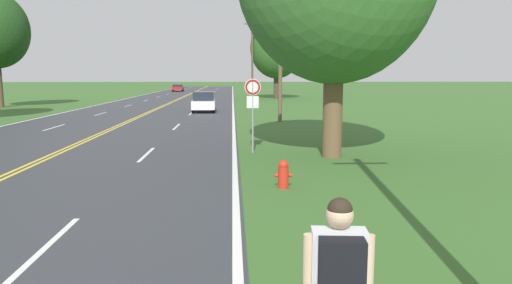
{
  "coord_description": "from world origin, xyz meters",
  "views": [
    {
      "loc": [
        6.48,
        0.02,
        2.86
      ],
      "look_at": [
        7.08,
        11.69,
        1.15
      ],
      "focal_mm": 32.0,
      "sensor_mm": 36.0,
      "label": 1
    }
  ],
  "objects_px": {
    "hitchhiker_person": "(339,278)",
    "car_white_hatchback_approaching": "(204,101)",
    "car_red_sedan_mid_near": "(178,88)",
    "tree_right_cluster": "(277,48)",
    "fire_hydrant": "(283,174)",
    "traffic_sign": "(253,97)"
  },
  "relations": [
    {
      "from": "hitchhiker_person",
      "to": "fire_hydrant",
      "type": "distance_m",
      "value": 7.67
    },
    {
      "from": "car_white_hatchback_approaching",
      "to": "hitchhiker_person",
      "type": "bearing_deg",
      "value": 4.16
    },
    {
      "from": "tree_right_cluster",
      "to": "car_white_hatchback_approaching",
      "type": "relative_size",
      "value": 2.75
    },
    {
      "from": "hitchhiker_person",
      "to": "car_red_sedan_mid_near",
      "type": "bearing_deg",
      "value": 12.82
    },
    {
      "from": "traffic_sign",
      "to": "fire_hydrant",
      "type": "bearing_deg",
      "value": -84.36
    },
    {
      "from": "fire_hydrant",
      "to": "car_red_sedan_mid_near",
      "type": "bearing_deg",
      "value": 98.8
    },
    {
      "from": "tree_right_cluster",
      "to": "car_white_hatchback_approaching",
      "type": "bearing_deg",
      "value": -110.75
    },
    {
      "from": "traffic_sign",
      "to": "tree_right_cluster",
      "type": "distance_m",
      "value": 39.75
    },
    {
      "from": "hitchhiker_person",
      "to": "car_red_sedan_mid_near",
      "type": "relative_size",
      "value": 0.4
    },
    {
      "from": "fire_hydrant",
      "to": "car_red_sedan_mid_near",
      "type": "xyz_separation_m",
      "value": [
        -10.98,
        70.95,
        0.31
      ]
    },
    {
      "from": "hitchhiker_person",
      "to": "car_white_hatchback_approaching",
      "type": "distance_m",
      "value": 32.35
    },
    {
      "from": "fire_hydrant",
      "to": "tree_right_cluster",
      "type": "relative_size",
      "value": 0.07
    },
    {
      "from": "hitchhiker_person",
      "to": "traffic_sign",
      "type": "height_order",
      "value": "traffic_sign"
    },
    {
      "from": "fire_hydrant",
      "to": "traffic_sign",
      "type": "xyz_separation_m",
      "value": [
        -0.54,
        5.44,
        1.7
      ]
    },
    {
      "from": "traffic_sign",
      "to": "car_red_sedan_mid_near",
      "type": "height_order",
      "value": "traffic_sign"
    },
    {
      "from": "hitchhiker_person",
      "to": "tree_right_cluster",
      "type": "bearing_deg",
      "value": 0.24
    },
    {
      "from": "tree_right_cluster",
      "to": "car_red_sedan_mid_near",
      "type": "xyz_separation_m",
      "value": [
        -15.09,
        26.24,
        -5.43
      ]
    },
    {
      "from": "tree_right_cluster",
      "to": "car_white_hatchback_approaching",
      "type": "xyz_separation_m",
      "value": [
        -7.63,
        -20.14,
        -5.27
      ]
    },
    {
      "from": "tree_right_cluster",
      "to": "car_red_sedan_mid_near",
      "type": "distance_m",
      "value": 30.75
    },
    {
      "from": "hitchhiker_person",
      "to": "traffic_sign",
      "type": "distance_m",
      "value": 13.11
    },
    {
      "from": "traffic_sign",
      "to": "tree_right_cluster",
      "type": "relative_size",
      "value": 0.28
    },
    {
      "from": "hitchhiker_person",
      "to": "fire_hydrant",
      "type": "relative_size",
      "value": 2.5
    }
  ]
}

